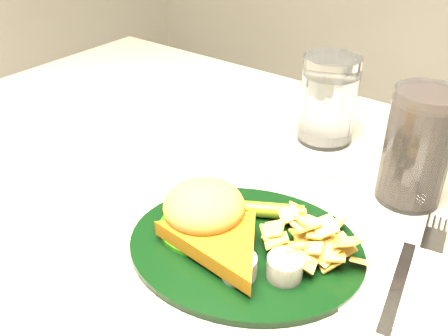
# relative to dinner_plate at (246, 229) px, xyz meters

# --- Properties ---
(dinner_plate) EXTENTS (0.32, 0.29, 0.06)m
(dinner_plate) POSITION_rel_dinner_plate_xyz_m (0.00, 0.00, 0.00)
(dinner_plate) COLOR black
(dinner_plate) RESTS_ON table
(water_glass) EXTENTS (0.10, 0.10, 0.13)m
(water_glass) POSITION_rel_dinner_plate_xyz_m (-0.05, 0.29, 0.04)
(water_glass) COLOR white
(water_glass) RESTS_ON table
(cola_glass) EXTENTS (0.10, 0.10, 0.15)m
(cola_glass) POSITION_rel_dinner_plate_xyz_m (0.11, 0.21, 0.04)
(cola_glass) COLOR black
(cola_glass) RESTS_ON table
(fork_napkin) EXTENTS (0.17, 0.21, 0.01)m
(fork_napkin) POSITION_rel_dinner_plate_xyz_m (0.16, 0.05, -0.02)
(fork_napkin) COLOR white
(fork_napkin) RESTS_ON table
(ramekin) EXTENTS (0.05, 0.05, 0.03)m
(ramekin) POSITION_rel_dinner_plate_xyz_m (-0.31, 0.17, -0.02)
(ramekin) COLOR white
(ramekin) RESTS_ON table
(wrapped_straw) EXTENTS (0.23, 0.12, 0.01)m
(wrapped_straw) POSITION_rel_dinner_plate_xyz_m (-0.08, 0.18, -0.03)
(wrapped_straw) COLOR white
(wrapped_straw) RESTS_ON table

